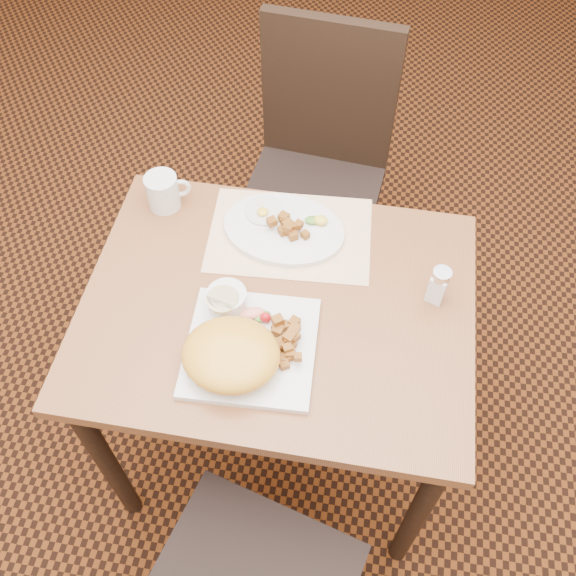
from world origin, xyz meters
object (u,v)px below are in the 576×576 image
Objects in this scene: table at (278,329)px; plate_oval at (284,229)px; chair_far at (318,162)px; plate_square at (251,347)px; salt_shaker at (439,285)px; coffee_mug at (164,191)px.

plate_oval reaches higher than table.
chair_far is at bearing 89.88° from table.
table is 0.18m from plate_square.
table is at bearing 95.47° from chair_far.
salt_shaker is 0.72m from coffee_mug.
plate_square reaches higher than table.
table is at bearing 75.14° from plate_square.
table is 0.45m from coffee_mug.
plate_square is 0.49m from coffee_mug.
plate_square is (-0.04, -0.84, 0.22)m from chair_far.
salt_shaker is at bearing 125.03° from chair_far.
coffee_mug is (-0.34, -0.45, 0.26)m from chair_far.
salt_shaker is at bearing -20.15° from plate_oval.
chair_far is 3.19× the size of plate_oval.
plate_oval is (-0.02, -0.49, 0.22)m from chair_far.
chair_far is 0.86m from plate_square.
chair_far is 8.77× the size of coffee_mug.
table is 0.40m from salt_shaker.
salt_shaker is 0.90× the size of coffee_mug.
plate_oval is at bearing 92.77° from chair_far.
table is 3.21× the size of plate_square.
plate_square is at bearing 93.14° from chair_far.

